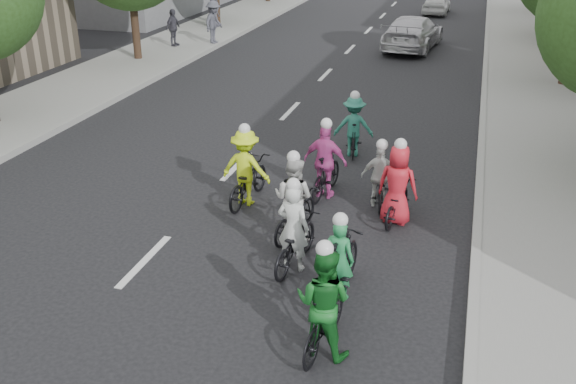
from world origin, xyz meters
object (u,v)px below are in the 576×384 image
at_px(cyclist_1, 324,310).
at_px(cyclist_5, 340,264).
at_px(cyclist_8, 380,182).
at_px(spectator_1, 173,28).
at_px(follow_car_lead, 413,33).
at_px(cyclist_0, 294,238).
at_px(cyclist_6, 294,206).
at_px(cyclist_4, 397,193).
at_px(cyclist_7, 354,130).
at_px(spectator_2, 214,12).
at_px(follow_car_trail, 437,3).
at_px(cyclist_2, 247,174).
at_px(spectator_0, 214,22).
at_px(cyclist_3, 326,168).

xyz_separation_m(cyclist_1, cyclist_5, (-0.09, 1.56, -0.12)).
height_order(cyclist_8, spectator_1, spectator_1).
distance_m(cyclist_1, follow_car_lead, 22.53).
relative_size(cyclist_0, spectator_1, 1.12).
distance_m(cyclist_5, cyclist_6, 2.28).
bearing_deg(cyclist_4, cyclist_7, -57.55).
distance_m(cyclist_4, spectator_2, 23.33).
xyz_separation_m(cyclist_4, follow_car_trail, (-1.36, 28.59, -0.04)).
bearing_deg(cyclist_6, cyclist_7, -82.18).
bearing_deg(cyclist_7, follow_car_trail, -100.17).
bearing_deg(follow_car_lead, spectator_2, -4.45).
bearing_deg(cyclist_8, spectator_2, -67.31).
relative_size(cyclist_2, spectator_0, 1.02).
bearing_deg(spectator_0, cyclist_2, -146.76).
height_order(cyclist_1, spectator_0, spectator_0).
distance_m(spectator_1, spectator_2, 5.10).
xyz_separation_m(cyclist_2, cyclist_6, (1.45, -1.24, -0.03)).
bearing_deg(cyclist_1, cyclist_4, -88.55).
distance_m(cyclist_2, spectator_0, 17.49).
height_order(cyclist_3, follow_car_lead, cyclist_3).
bearing_deg(cyclist_4, spectator_1, -42.05).
bearing_deg(spectator_1, follow_car_trail, -29.24).
bearing_deg(cyclist_4, cyclist_1, 92.44).
height_order(cyclist_2, cyclist_3, cyclist_3).
xyz_separation_m(cyclist_3, follow_car_trail, (0.37, 27.75, -0.07)).
bearing_deg(cyclist_3, spectator_2, -53.31).
bearing_deg(cyclist_0, cyclist_6, -66.39).
bearing_deg(cyclist_1, spectator_0, -56.28).
height_order(cyclist_5, follow_car_lead, cyclist_5).
bearing_deg(cyclist_5, spectator_2, -55.37).
bearing_deg(spectator_0, spectator_1, 135.31).
relative_size(cyclist_0, follow_car_trail, 0.51).
bearing_deg(cyclist_1, cyclist_6, -59.97).
height_order(cyclist_4, spectator_2, cyclist_4).
distance_m(cyclist_0, cyclist_2, 2.98).
bearing_deg(cyclist_0, cyclist_3, -79.55).
xyz_separation_m(cyclist_6, cyclist_7, (0.27, 4.89, 0.03)).
distance_m(cyclist_5, cyclist_7, 6.82).
bearing_deg(cyclist_0, cyclist_2, -45.66).
xyz_separation_m(cyclist_0, cyclist_8, (1.11, 3.10, -0.04)).
xyz_separation_m(cyclist_8, follow_car_trail, (-0.90, 27.87, 0.08)).
relative_size(cyclist_2, spectator_1, 1.19).
distance_m(cyclist_6, follow_car_trail, 29.83).
distance_m(cyclist_1, cyclist_5, 1.57).
distance_m(cyclist_1, spectator_0, 22.92).
height_order(cyclist_0, cyclist_4, cyclist_4).
distance_m(cyclist_4, follow_car_lead, 17.92).
bearing_deg(cyclist_8, cyclist_6, 44.70).
distance_m(cyclist_1, follow_car_trail, 33.25).
bearing_deg(cyclist_2, spectator_0, -60.55).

